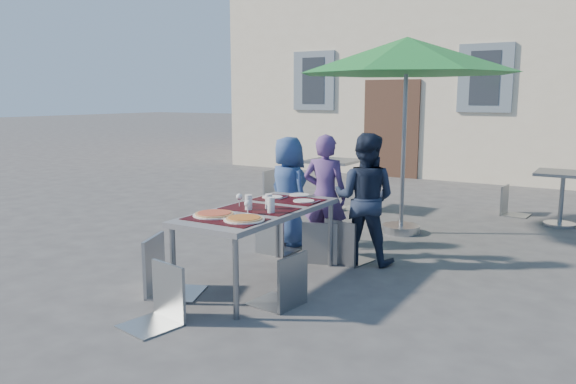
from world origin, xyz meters
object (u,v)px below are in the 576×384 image
Objects in this scene: chair_2 at (346,215)px; chair_0 at (274,211)px; pizza_near_left at (214,214)px; bg_chair_l_1 at (512,183)px; chair_3 at (164,230)px; child_1 at (325,196)px; child_2 at (365,199)px; bg_chair_r_0 at (364,175)px; patio_umbrella at (407,57)px; pizza_near_right at (244,219)px; cafe_table_1 at (562,188)px; dining_table at (260,214)px; chair_1 at (321,217)px; cafe_table_0 at (333,174)px; chair_5 at (157,260)px; child_0 at (288,191)px; bg_chair_l_0 at (276,166)px; chair_4 at (284,248)px.

chair_0 is at bearing -174.96° from chair_2.
bg_chair_l_1 reaches higher than pizza_near_left.
child_1 is at bearing 69.84° from chair_3.
child_2 is 3.66m from bg_chair_l_1.
patio_umbrella is at bearing -48.14° from bg_chair_r_0.
child_1 is at bearing 92.83° from pizza_near_right.
child_1 is 3.78m from cafe_table_1.
chair_0 is at bearing 114.85° from dining_table.
chair_1 is (0.19, 0.95, -0.18)m from dining_table.
chair_1 is at bearing 64.38° from chair_3.
child_2 is 1.76× the size of cafe_table_0.
child_1 is 1.54× the size of chair_5.
chair_2 is 1.08× the size of bg_chair_l_1.
child_2 reaches higher than chair_1.
patio_umbrella is at bearing -114.01° from child_1.
child_1 reaches higher than chair_1.
child_0 is at bearing 100.46° from pizza_near_left.
chair_5 reaches higher than bg_chair_l_1.
child_2 is at bearing 38.48° from chair_2.
chair_0 reaches higher than dining_table.
pizza_near_left is 0.35m from pizza_near_right.
child_1 reaches higher than chair_3.
chair_0 is at bearing -58.33° from bg_chair_l_0.
dining_table is 0.68m from chair_4.
chair_5 is 4.40m from patio_umbrella.
pizza_near_right is 0.47× the size of cafe_table_1.
chair_1 is (-0.41, -0.24, -0.20)m from child_2.
dining_table is at bearing -101.11° from chair_1.
bg_chair_l_0 is (-1.19, 0.14, 0.04)m from cafe_table_0.
cafe_table_0 is at bearing -158.12° from bg_chair_l_1.
patio_umbrella is at bearing 72.35° from chair_3.
pizza_near_right is at bearing 133.36° from child_0.
chair_3 is (-0.15, -1.67, 0.09)m from chair_0.
chair_2 is at bearing 80.99° from pizza_near_right.
bg_chair_l_1 is at bearing 71.76° from pizza_near_left.
child_2 is 1.59× the size of chair_4.
chair_5 is 5.01m from cafe_table_0.
child_2 is 2.55m from chair_5.
chair_0 is 1.08× the size of cafe_table_0.
chair_3 is at bearing -90.21° from bg_chair_r_0.
chair_5 is 1.06× the size of bg_chair_l_1.
bg_chair_l_0 is at bearing -174.19° from cafe_table_1.
chair_4 is at bearing -101.35° from bg_chair_l_1.
child_0 is 0.65m from child_1.
chair_0 is 2.76m from cafe_table_0.
child_2 is (0.50, -0.02, 0.02)m from child_1.
pizza_near_right is 1.75m from child_2.
pizza_near_right reaches higher than dining_table.
chair_4 is 3.60m from patio_umbrella.
bg_chair_l_1 is (0.96, 3.53, -0.22)m from child_2.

